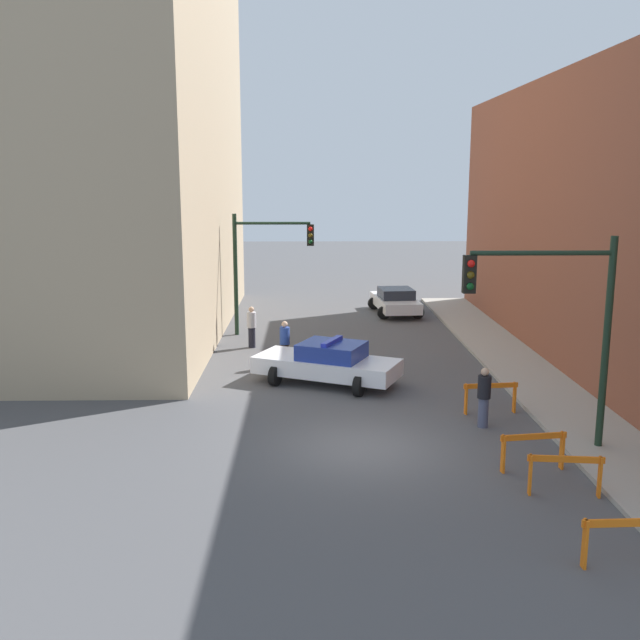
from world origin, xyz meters
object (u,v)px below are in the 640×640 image
(pedestrian_crossing, at_px, (285,343))
(barrier_front, at_px, (626,534))
(police_car, at_px, (328,363))
(barrier_mid, at_px, (565,469))
(traffic_light_far, at_px, (261,256))
(barrier_corner, at_px, (491,393))
(parked_car_near, at_px, (395,301))
(barrier_back, at_px, (533,445))
(pedestrian_corner, at_px, (252,326))
(pedestrian_sidewalk, at_px, (484,397))
(traffic_light_near, at_px, (560,311))

(pedestrian_crossing, distance_m, barrier_front, 15.03)
(pedestrian_crossing, bearing_deg, police_car, -92.91)
(barrier_mid, bearing_deg, police_car, 119.32)
(traffic_light_far, xyz_separation_m, barrier_corner, (7.21, -10.71, -2.78))
(parked_car_near, bearing_deg, barrier_back, -92.56)
(barrier_mid, height_order, barrier_corner, same)
(traffic_light_far, relative_size, barrier_back, 3.27)
(traffic_light_far, relative_size, police_car, 1.03)
(police_car, height_order, barrier_back, police_car)
(pedestrian_crossing, bearing_deg, pedestrian_corner, 79.60)
(pedestrian_corner, height_order, pedestrian_sidewalk, same)
(barrier_front, xyz_separation_m, barrier_back, (-0.31, 4.18, 0.00))
(parked_car_near, distance_m, barrier_corner, 15.42)
(traffic_light_far, height_order, pedestrian_sidewalk, traffic_light_far)
(parked_car_near, bearing_deg, pedestrian_corner, -137.96)
(pedestrian_corner, relative_size, barrier_front, 1.04)
(parked_car_near, xyz_separation_m, barrier_back, (0.80, -19.49, -0.06))
(traffic_light_far, xyz_separation_m, barrier_mid, (7.42, -16.16, -2.78))
(barrier_back, bearing_deg, parked_car_near, 92.36)
(parked_car_near, height_order, pedestrian_crossing, pedestrian_crossing)
(traffic_light_near, distance_m, police_car, 8.50)
(traffic_light_near, bearing_deg, barrier_mid, -103.35)
(police_car, bearing_deg, barrier_front, -132.32)
(pedestrian_crossing, bearing_deg, parked_car_near, 26.70)
(police_car, distance_m, barrier_back, 8.49)
(traffic_light_far, bearing_deg, pedestrian_corner, -96.22)
(traffic_light_near, relative_size, pedestrian_corner, 3.13)
(barrier_mid, distance_m, barrier_corner, 5.45)
(traffic_light_near, relative_size, police_car, 1.03)
(barrier_corner, bearing_deg, police_car, 146.09)
(traffic_light_near, distance_m, pedestrian_sidewalk, 3.43)
(traffic_light_far, bearing_deg, parked_car_near, 36.38)
(pedestrian_corner, bearing_deg, traffic_light_far, -50.26)
(pedestrian_crossing, xyz_separation_m, pedestrian_sidewalk, (5.58, -6.49, 0.00))
(police_car, bearing_deg, traffic_light_far, 43.60)
(police_car, height_order, barrier_front, police_car)
(traffic_light_near, distance_m, barrier_mid, 3.95)
(traffic_light_near, xyz_separation_m, police_car, (-5.40, 5.93, -2.81))
(traffic_light_far, distance_m, police_car, 8.50)
(pedestrian_corner, distance_m, pedestrian_sidewalk, 11.75)
(traffic_light_near, bearing_deg, barrier_corner, 106.10)
(traffic_light_far, height_order, barrier_corner, traffic_light_far)
(traffic_light_far, height_order, barrier_mid, traffic_light_far)
(traffic_light_near, height_order, traffic_light_far, traffic_light_near)
(barrier_front, bearing_deg, traffic_light_near, 84.02)
(barrier_front, relative_size, barrier_back, 1.01)
(pedestrian_sidewalk, xyz_separation_m, barrier_front, (0.73, -7.15, -0.24))
(traffic_light_far, height_order, pedestrian_crossing, traffic_light_far)
(traffic_light_near, xyz_separation_m, barrier_corner, (-0.82, 2.85, -2.91))
(pedestrian_sidewalk, distance_m, barrier_back, 3.01)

